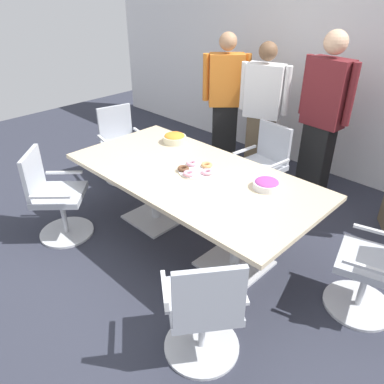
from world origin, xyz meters
TOP-DOWN VIEW (x-y plane):
  - ground_plane at (0.00, 0.00)m, footprint 10.00×10.00m
  - back_wall at (0.00, 2.40)m, footprint 8.00×0.10m
  - conference_table at (0.00, 0.00)m, footprint 2.40×1.20m
  - office_chair_0 at (-1.61, 0.36)m, footprint 0.65×0.65m
  - office_chair_1 at (-1.03, -0.88)m, footprint 0.76×0.76m
  - office_chair_2 at (0.99, -0.89)m, footprint 0.76×0.76m
  - office_chair_3 at (1.63, 0.32)m, footprint 0.66×0.66m
  - office_chair_4 at (0.04, 1.10)m, footprint 0.60×0.60m
  - person_standing_0 at (-0.98, 1.62)m, footprint 0.49×0.49m
  - person_standing_1 at (-0.40, 1.64)m, footprint 0.60×0.35m
  - person_standing_2 at (0.40, 1.62)m, footprint 0.61×0.26m
  - snack_bowl_candy_mix at (0.64, 0.25)m, footprint 0.23×0.23m
  - snack_bowl_chips_orange at (-0.65, 0.39)m, footprint 0.25×0.25m
  - donut_platter at (-0.00, 0.05)m, footprint 0.34×0.34m

SIDE VIEW (x-z plane):
  - ground_plane at x=0.00m, z-range -0.01..0.00m
  - office_chair_0 at x=-1.61m, z-range -0.05..0.86m
  - office_chair_1 at x=-1.03m, z-range -0.05..0.86m
  - office_chair_2 at x=0.99m, z-range -0.05..0.86m
  - office_chair_3 at x=1.63m, z-range -0.05..0.86m
  - office_chair_4 at x=0.04m, z-range -0.05..0.86m
  - conference_table at x=0.00m, z-range 0.25..1.00m
  - donut_platter at x=0.00m, z-range 0.75..0.79m
  - snack_bowl_candy_mix at x=0.64m, z-range 0.75..0.83m
  - snack_bowl_chips_orange at x=-0.65m, z-range 0.75..0.86m
  - person_standing_1 at x=-0.40m, z-range 0.03..1.71m
  - person_standing_0 at x=-0.98m, z-range 0.04..1.77m
  - person_standing_2 at x=0.40m, z-range 0.05..1.92m
  - back_wall at x=0.00m, z-range 0.00..2.80m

